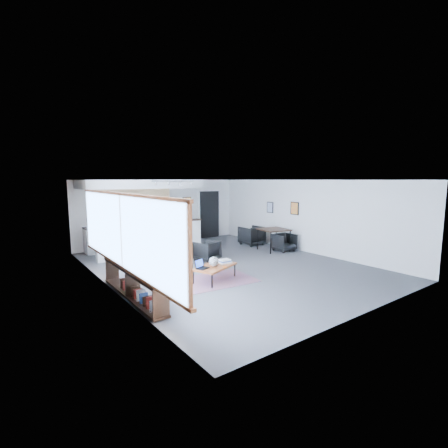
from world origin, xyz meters
TOP-DOWN VIEW (x-y plane):
  - room at (0.00, 0.00)m, footprint 7.02×9.02m
  - window at (-3.46, -0.90)m, footprint 0.10×5.95m
  - console at (-3.30, -1.05)m, footprint 0.35×3.00m
  - kitchenette at (-1.20, 3.71)m, footprint 4.20×1.96m
  - doorway at (2.30, 4.42)m, footprint 1.10×0.12m
  - track_light at (-0.59, 2.20)m, footprint 1.60×0.07m
  - wall_art_lower at (3.47, 0.40)m, footprint 0.03×0.38m
  - wall_art_upper at (3.47, 1.70)m, footprint 0.03×0.34m
  - kilim_rug at (-1.12, -1.03)m, footprint 2.14×1.56m
  - coffee_table at (-1.12, -1.03)m, footprint 1.37×1.07m
  - laptop at (-1.54, -1.03)m, footprint 0.38×0.34m
  - ceramic_pot at (-1.18, -1.07)m, footprint 0.25×0.25m
  - book_stack at (-0.74, -0.95)m, footprint 0.33×0.27m
  - coaster at (-1.00, -1.29)m, footprint 0.14×0.14m
  - armchair_left at (-1.51, 0.87)m, footprint 0.79×0.74m
  - armchair_right at (-0.14, 0.88)m, footprint 0.86×0.83m
  - floor_lamp at (-0.87, 1.69)m, footprint 0.60×0.60m
  - dining_table at (2.69, 0.68)m, footprint 1.10×1.10m
  - dining_chair_near at (2.95, 0.39)m, footprint 0.61×0.58m
  - dining_chair_far at (2.73, 1.96)m, footprint 0.69×0.65m
  - microwave at (-0.72, 4.15)m, footprint 0.54×0.34m

SIDE VIEW (x-z plane):
  - kilim_rug at x=-1.12m, z-range 0.00..0.01m
  - dining_chair_near at x=2.95m, z-range 0.00..0.60m
  - console at x=-3.30m, z-range -0.07..0.73m
  - dining_chair_far at x=2.73m, z-range 0.00..0.71m
  - armchair_right at x=-0.14m, z-range 0.00..0.72m
  - coffee_table at x=-1.12m, z-range 0.17..0.56m
  - armchair_left at x=-1.51m, z-range 0.00..0.79m
  - coaster at x=-1.00m, z-range 0.40..0.40m
  - book_stack at x=-0.74m, z-range 0.39..0.49m
  - laptop at x=-1.54m, z-range 0.35..0.57m
  - ceramic_pot at x=-1.18m, z-range 0.40..0.65m
  - dining_table at x=2.69m, z-range 0.33..1.15m
  - doorway at x=2.30m, z-range 0.00..2.15m
  - microwave at x=-0.72m, z-range 0.93..1.27m
  - room at x=0.00m, z-range -0.01..2.61m
  - kitchenette at x=-1.20m, z-range 0.08..2.68m
  - floor_lamp at x=-0.87m, z-range 0.61..2.28m
  - window at x=-3.46m, z-range 0.63..2.29m
  - wall_art_upper at x=3.47m, z-range 1.28..1.72m
  - wall_art_lower at x=3.47m, z-range 1.31..1.79m
  - track_light at x=-0.59m, z-range 2.45..2.60m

